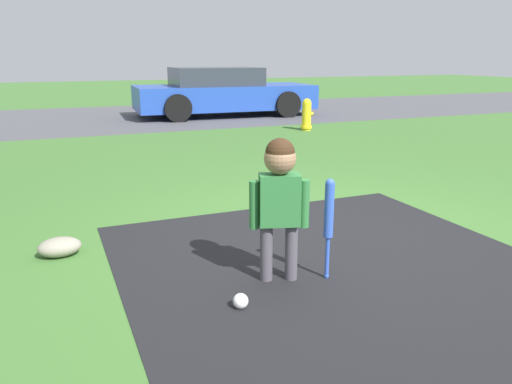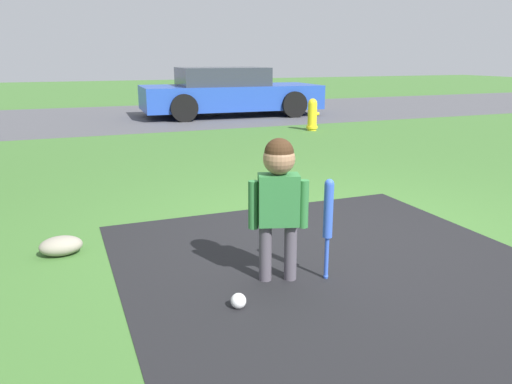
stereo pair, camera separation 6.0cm
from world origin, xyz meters
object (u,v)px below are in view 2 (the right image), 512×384
parked_car (229,93)px  fire_hydrant (312,115)px  baseball_bat (328,215)px  sports_ball (238,301)px  child (279,190)px

parked_car → fire_hydrant: bearing=-73.9°
fire_hydrant → parked_car: size_ratio=0.14×
baseball_bat → sports_ball: size_ratio=7.39×
child → sports_ball: child is taller
child → fire_hydrant: 7.27m
child → baseball_bat: 0.38m
child → sports_ball: (-0.39, -0.28, -0.59)m
child → parked_car: (2.88, 9.50, -0.05)m
child → fire_hydrant: size_ratio=1.50×
fire_hydrant → parked_car: 3.29m
sports_ball → fire_hydrant: bearing=58.7°
sports_ball → child: bearing=35.7°
baseball_bat → parked_car: parked_car is taller
baseball_bat → fire_hydrant: bearing=62.8°
sports_ball → fire_hydrant: size_ratio=0.15×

